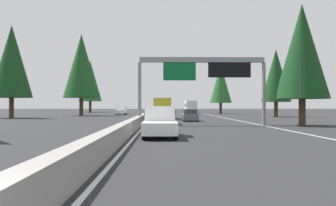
{
  "coord_description": "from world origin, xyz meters",
  "views": [
    {
      "loc": [
        -3.56,
        -1.9,
        1.91
      ],
      "look_at": [
        61.65,
        -2.94,
        2.32
      ],
      "focal_mm": 41.85,
      "sensor_mm": 36.0,
      "label": 1
    }
  ],
  "objects_px": {
    "bus_far_center": "(190,106)",
    "conifer_right_near": "(302,51)",
    "sign_gantry_overhead": "(204,71)",
    "pickup_distant_a": "(162,110)",
    "pickup_distant_b": "(160,122)",
    "sedan_near_center": "(162,109)",
    "conifer_left_mid": "(81,66)",
    "sedan_far_right": "(190,116)",
    "box_truck_mid_center": "(162,108)",
    "minivan_near_right": "(162,115)",
    "conifer_right_mid": "(276,76)",
    "conifer_right_far": "(221,83)",
    "sedan_mid_right": "(162,113)",
    "oncoming_near": "(121,110)",
    "conifer_left_near": "(12,61)",
    "conifer_left_far": "(90,81)"
  },
  "relations": [
    {
      "from": "bus_far_center",
      "to": "sedan_mid_right",
      "type": "bearing_deg",
      "value": 167.92
    },
    {
      "from": "sedan_near_center",
      "to": "conifer_right_far",
      "type": "relative_size",
      "value": 0.38
    },
    {
      "from": "bus_far_center",
      "to": "conifer_right_mid",
      "type": "bearing_deg",
      "value": -160.33
    },
    {
      "from": "sedan_mid_right",
      "to": "minivan_near_right",
      "type": "bearing_deg",
      "value": 179.98
    },
    {
      "from": "pickup_distant_b",
      "to": "sedan_near_center",
      "type": "bearing_deg",
      "value": -0.03
    },
    {
      "from": "bus_far_center",
      "to": "conifer_right_near",
      "type": "distance_m",
      "value": 63.33
    },
    {
      "from": "pickup_distant_a",
      "to": "conifer_right_far",
      "type": "height_order",
      "value": "conifer_right_far"
    },
    {
      "from": "conifer_right_mid",
      "to": "conifer_left_mid",
      "type": "distance_m",
      "value": 35.38
    },
    {
      "from": "sedan_near_center",
      "to": "box_truck_mid_center",
      "type": "distance_m",
      "value": 63.27
    },
    {
      "from": "minivan_near_right",
      "to": "oncoming_near",
      "type": "bearing_deg",
      "value": 11.33
    },
    {
      "from": "sedan_mid_right",
      "to": "pickup_distant_a",
      "type": "bearing_deg",
      "value": -0.06
    },
    {
      "from": "box_truck_mid_center",
      "to": "bus_far_center",
      "type": "relative_size",
      "value": 0.74
    },
    {
      "from": "sedan_near_center",
      "to": "conifer_right_mid",
      "type": "height_order",
      "value": "conifer_right_mid"
    },
    {
      "from": "sedan_far_right",
      "to": "conifer_left_far",
      "type": "bearing_deg",
      "value": 21.38
    },
    {
      "from": "sedan_near_center",
      "to": "pickup_distant_a",
      "type": "relative_size",
      "value": 0.79
    },
    {
      "from": "sign_gantry_overhead",
      "to": "conifer_left_near",
      "type": "height_order",
      "value": "conifer_left_near"
    },
    {
      "from": "sedan_far_right",
      "to": "conifer_left_near",
      "type": "xyz_separation_m",
      "value": [
        11.89,
        26.19,
        7.91
      ]
    },
    {
      "from": "conifer_right_mid",
      "to": "conifer_right_far",
      "type": "distance_m",
      "value": 24.71
    },
    {
      "from": "oncoming_near",
      "to": "sedan_far_right",
      "type": "bearing_deg",
      "value": 18.9
    },
    {
      "from": "sedan_near_center",
      "to": "conifer_left_far",
      "type": "distance_m",
      "value": 25.13
    },
    {
      "from": "sign_gantry_overhead",
      "to": "minivan_near_right",
      "type": "bearing_deg",
      "value": 69.56
    },
    {
      "from": "pickup_distant_b",
      "to": "sedan_mid_right",
      "type": "bearing_deg",
      "value": -0.15
    },
    {
      "from": "sedan_far_right",
      "to": "conifer_left_mid",
      "type": "height_order",
      "value": "conifer_left_mid"
    },
    {
      "from": "sedan_near_center",
      "to": "box_truck_mid_center",
      "type": "xyz_separation_m",
      "value": [
        -63.27,
        -0.15,
        0.93
      ]
    },
    {
      "from": "box_truck_mid_center",
      "to": "conifer_right_near",
      "type": "xyz_separation_m",
      "value": [
        -19.72,
        -13.26,
        5.44
      ]
    },
    {
      "from": "conifer_right_far",
      "to": "conifer_left_near",
      "type": "relative_size",
      "value": 0.81
    },
    {
      "from": "sign_gantry_overhead",
      "to": "pickup_distant_b",
      "type": "distance_m",
      "value": 15.73
    },
    {
      "from": "box_truck_mid_center",
      "to": "conifer_right_far",
      "type": "bearing_deg",
      "value": -22.08
    },
    {
      "from": "conifer_left_near",
      "to": "box_truck_mid_center",
      "type": "bearing_deg",
      "value": -97.17
    },
    {
      "from": "oncoming_near",
      "to": "conifer_right_far",
      "type": "distance_m",
      "value": 24.1
    },
    {
      "from": "conifer_left_near",
      "to": "conifer_right_far",
      "type": "bearing_deg",
      "value": -50.04
    },
    {
      "from": "minivan_near_right",
      "to": "sedan_mid_right",
      "type": "relative_size",
      "value": 1.14
    },
    {
      "from": "sign_gantry_overhead",
      "to": "bus_far_center",
      "type": "relative_size",
      "value": 1.1
    },
    {
      "from": "sign_gantry_overhead",
      "to": "box_truck_mid_center",
      "type": "bearing_deg",
      "value": 12.64
    },
    {
      "from": "conifer_left_near",
      "to": "conifer_right_near",
      "type": "bearing_deg",
      "value": -122.05
    },
    {
      "from": "sign_gantry_overhead",
      "to": "sedan_mid_right",
      "type": "bearing_deg",
      "value": 8.68
    },
    {
      "from": "sedan_mid_right",
      "to": "conifer_right_mid",
      "type": "distance_m",
      "value": 20.37
    },
    {
      "from": "sign_gantry_overhead",
      "to": "conifer_left_mid",
      "type": "distance_m",
      "value": 40.16
    },
    {
      "from": "sedan_near_center",
      "to": "conifer_right_far",
      "type": "xyz_separation_m",
      "value": [
        -29.94,
        -13.67,
        6.3
      ]
    },
    {
      "from": "pickup_distant_b",
      "to": "pickup_distant_a",
      "type": "bearing_deg",
      "value": -0.11
    },
    {
      "from": "box_truck_mid_center",
      "to": "conifer_right_near",
      "type": "distance_m",
      "value": 24.38
    },
    {
      "from": "sign_gantry_overhead",
      "to": "oncoming_near",
      "type": "xyz_separation_m",
      "value": [
        44.05,
        12.67,
        -4.4
      ]
    },
    {
      "from": "sedan_near_center",
      "to": "minivan_near_right",
      "type": "bearing_deg",
      "value": -179.96
    },
    {
      "from": "pickup_distant_b",
      "to": "conifer_left_near",
      "type": "distance_m",
      "value": 42.75
    },
    {
      "from": "oncoming_near",
      "to": "sign_gantry_overhead",
      "type": "bearing_deg",
      "value": 16.05
    },
    {
      "from": "sign_gantry_overhead",
      "to": "conifer_right_mid",
      "type": "xyz_separation_m",
      "value": [
        27.4,
        -15.23,
        1.66
      ]
    },
    {
      "from": "bus_far_center",
      "to": "conifer_left_near",
      "type": "bearing_deg",
      "value": 143.25
    },
    {
      "from": "oncoming_near",
      "to": "conifer_right_far",
      "type": "height_order",
      "value": "conifer_right_far"
    },
    {
      "from": "sedan_mid_right",
      "to": "conifer_right_mid",
      "type": "height_order",
      "value": "conifer_right_mid"
    },
    {
      "from": "sign_gantry_overhead",
      "to": "pickup_distant_a",
      "type": "relative_size",
      "value": 2.26
    }
  ]
}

